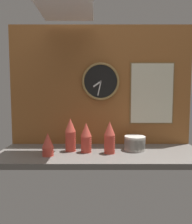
{
  "coord_description": "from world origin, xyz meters",
  "views": [
    {
      "loc": [
        -0.04,
        -1.53,
        0.44
      ],
      "look_at": [
        -0.04,
        0.04,
        0.31
      ],
      "focal_mm": 32.0,
      "sensor_mm": 36.0,
      "label": 1
    }
  ],
  "objects_px": {
    "menu_board": "(152,93)",
    "cup_stack_left": "(48,144)",
    "cup_stack_center_left": "(70,135)",
    "wall_clock": "(101,81)",
    "cup_stack_center_right": "(110,137)",
    "cup_stack_center": "(86,138)",
    "bowl_stack_right": "(135,143)"
  },
  "relations": [
    {
      "from": "cup_stack_center_right",
      "to": "wall_clock",
      "type": "bearing_deg",
      "value": 102.4
    },
    {
      "from": "wall_clock",
      "to": "menu_board",
      "type": "xyz_separation_m",
      "value": [
        0.45,
        0.01,
        -0.1
      ]
    },
    {
      "from": "cup_stack_left",
      "to": "bowl_stack_right",
      "type": "bearing_deg",
      "value": 13.15
    },
    {
      "from": "cup_stack_left",
      "to": "cup_stack_center_left",
      "type": "xyz_separation_m",
      "value": [
        0.15,
        0.12,
        0.05
      ]
    },
    {
      "from": "bowl_stack_right",
      "to": "cup_stack_left",
      "type": "bearing_deg",
      "value": -166.85
    },
    {
      "from": "menu_board",
      "to": "cup_stack_center_right",
      "type": "bearing_deg",
      "value": -144.21
    },
    {
      "from": "cup_stack_left",
      "to": "cup_stack_center",
      "type": "distance_m",
      "value": 0.29
    },
    {
      "from": "cup_stack_center_left",
      "to": "bowl_stack_right",
      "type": "xyz_separation_m",
      "value": [
        0.51,
        0.03,
        -0.07
      ]
    },
    {
      "from": "cup_stack_center_right",
      "to": "menu_board",
      "type": "relative_size",
      "value": 0.45
    },
    {
      "from": "cup_stack_left",
      "to": "menu_board",
      "type": "relative_size",
      "value": 0.31
    },
    {
      "from": "cup_stack_center",
      "to": "wall_clock",
      "type": "height_order",
      "value": "wall_clock"
    },
    {
      "from": "cup_stack_center_left",
      "to": "cup_stack_center_right",
      "type": "xyz_separation_m",
      "value": [
        0.3,
        -0.06,
        -0.01
      ]
    },
    {
      "from": "cup_stack_left",
      "to": "bowl_stack_right",
      "type": "relative_size",
      "value": 1.0
    },
    {
      "from": "cup_stack_center_right",
      "to": "wall_clock",
      "type": "xyz_separation_m",
      "value": [
        -0.06,
        0.27,
        0.44
      ]
    },
    {
      "from": "cup_stack_center",
      "to": "cup_stack_center_right",
      "type": "height_order",
      "value": "cup_stack_center_right"
    },
    {
      "from": "wall_clock",
      "to": "menu_board",
      "type": "bearing_deg",
      "value": 1.13
    },
    {
      "from": "cup_stack_center_left",
      "to": "cup_stack_center_right",
      "type": "distance_m",
      "value": 0.31
    },
    {
      "from": "cup_stack_left",
      "to": "wall_clock",
      "type": "distance_m",
      "value": 0.7
    },
    {
      "from": "cup_stack_center",
      "to": "menu_board",
      "type": "height_order",
      "value": "menu_board"
    },
    {
      "from": "cup_stack_left",
      "to": "cup_stack_center_left",
      "type": "distance_m",
      "value": 0.2
    },
    {
      "from": "cup_stack_center_left",
      "to": "menu_board",
      "type": "relative_size",
      "value": 0.48
    },
    {
      "from": "menu_board",
      "to": "cup_stack_left",
      "type": "bearing_deg",
      "value": -157.67
    },
    {
      "from": "bowl_stack_right",
      "to": "cup_stack_center_right",
      "type": "bearing_deg",
      "value": -156.76
    },
    {
      "from": "cup_stack_left",
      "to": "wall_clock",
      "type": "relative_size",
      "value": 0.51
    },
    {
      "from": "cup_stack_left",
      "to": "menu_board",
      "type": "xyz_separation_m",
      "value": [
        0.84,
        0.35,
        0.37
      ]
    },
    {
      "from": "cup_stack_center_left",
      "to": "wall_clock",
      "type": "bearing_deg",
      "value": 41.18
    },
    {
      "from": "bowl_stack_right",
      "to": "cup_stack_center",
      "type": "bearing_deg",
      "value": -171.12
    },
    {
      "from": "menu_board",
      "to": "wall_clock",
      "type": "bearing_deg",
      "value": -178.87
    },
    {
      "from": "cup_stack_center_left",
      "to": "menu_board",
      "type": "distance_m",
      "value": 0.8
    },
    {
      "from": "cup_stack_left",
      "to": "cup_stack_center_right",
      "type": "bearing_deg",
      "value": 8.14
    },
    {
      "from": "bowl_stack_right",
      "to": "wall_clock",
      "type": "bearing_deg",
      "value": 145.83
    },
    {
      "from": "bowl_stack_right",
      "to": "wall_clock",
      "type": "height_order",
      "value": "wall_clock"
    }
  ]
}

